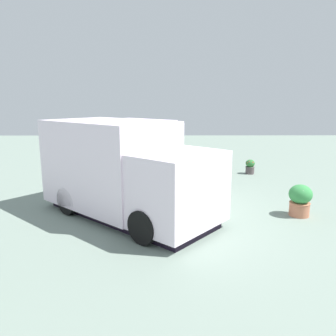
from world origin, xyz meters
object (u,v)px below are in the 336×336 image
(planter_flowering_near, at_px, (300,199))
(planter_flowering_side, at_px, (250,166))
(plaza_bench, at_px, (167,168))
(food_truck, at_px, (124,172))
(person_customer, at_px, (75,164))

(planter_flowering_near, relative_size, planter_flowering_side, 1.41)
(planter_flowering_side, height_order, plaza_bench, planter_flowering_side)
(food_truck, xyz_separation_m, person_customer, (5.46, 2.87, -0.86))
(food_truck, height_order, person_customer, food_truck)
(person_customer, bearing_deg, planter_flowering_near, -126.22)
(food_truck, height_order, planter_flowering_side, food_truck)
(food_truck, xyz_separation_m, plaza_bench, (4.62, -1.17, -0.85))
(planter_flowering_side, bearing_deg, food_truck, 137.01)
(person_customer, height_order, planter_flowering_side, person_customer)
(food_truck, height_order, planter_flowering_near, food_truck)
(food_truck, bearing_deg, person_customer, 27.76)
(food_truck, bearing_deg, planter_flowering_near, -91.54)
(food_truck, xyz_separation_m, planter_flowering_near, (-0.13, -4.75, -0.75))
(planter_flowering_side, bearing_deg, plaza_bench, 97.20)
(food_truck, xyz_separation_m, planter_flowering_side, (5.07, -4.73, -0.89))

